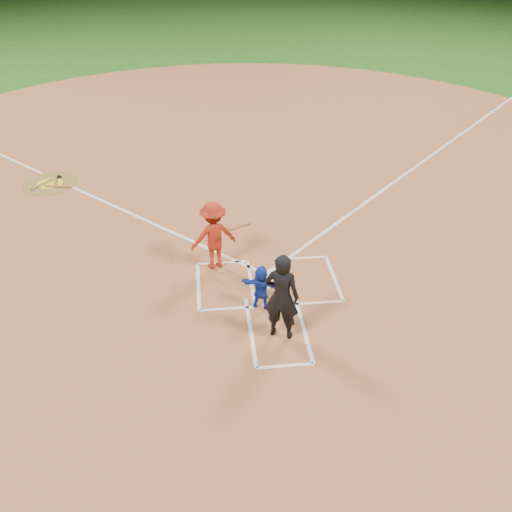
{
  "coord_description": "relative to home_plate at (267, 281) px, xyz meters",
  "views": [
    {
      "loc": [
        -1.41,
        -10.72,
        7.66
      ],
      "look_at": [
        -0.3,
        -0.4,
        1.0
      ],
      "focal_mm": 40.0,
      "sensor_mm": 36.0,
      "label": 1
    }
  ],
  "objects": [
    {
      "name": "on_deck_bat_b",
      "position": [
        -6.26,
        5.85,
        0.03
      ],
      "size": [
        0.55,
        0.71,
        0.06
      ],
      "primitive_type": "cylinder",
      "rotation": [
        1.57,
        0.0,
        -0.63
      ],
      "color": "#9E653A",
      "rests_on": "on_deck_circle"
    },
    {
      "name": "umpire",
      "position": [
        0.05,
        -1.88,
        0.95
      ],
      "size": [
        0.82,
        0.69,
        1.92
      ],
      "primitive_type": "imported",
      "rotation": [
        0.0,
        0.0,
        2.76
      ],
      "color": "black",
      "rests_on": "home_plate_dirt"
    },
    {
      "name": "ground",
      "position": [
        0.0,
        0.0,
        -0.02
      ],
      "size": [
        120.0,
        120.0,
        0.0
      ],
      "primitive_type": "plane",
      "color": "#1D5114",
      "rests_on": "ground"
    },
    {
      "name": "catcher",
      "position": [
        -0.24,
        -0.91,
        0.5
      ],
      "size": [
        0.99,
        0.62,
        1.02
      ],
      "primitive_type": "imported",
      "rotation": [
        0.0,
        0.0,
        2.78
      ],
      "color": "#1636B6",
      "rests_on": "home_plate_dirt"
    },
    {
      "name": "home_plate_dirt",
      "position": [
        0.0,
        6.0,
        -0.01
      ],
      "size": [
        28.0,
        28.0,
        0.01
      ],
      "primitive_type": "cylinder",
      "color": "#995632",
      "rests_on": "ground"
    },
    {
      "name": "home_plate",
      "position": [
        0.0,
        0.0,
        0.0
      ],
      "size": [
        0.6,
        0.6,
        0.02
      ],
      "primitive_type": "cylinder",
      "rotation": [
        0.0,
        0.0,
        3.14
      ],
      "color": "silver",
      "rests_on": "home_plate_dirt"
    },
    {
      "name": "on_deck_bat_c",
      "position": [
        -5.76,
        5.65,
        0.03
      ],
      "size": [
        0.83,
        0.24,
        0.06
      ],
      "primitive_type": "cylinder",
      "rotation": [
        1.57,
        0.0,
        1.35
      ],
      "color": "#955F36",
      "rests_on": "on_deck_circle"
    },
    {
      "name": "batter_at_plate",
      "position": [
        -1.17,
        0.8,
        0.84
      ],
      "size": [
        1.5,
        0.94,
        1.69
      ],
      "color": "#A92312",
      "rests_on": "home_plate_dirt"
    },
    {
      "name": "on_deck_bat_a",
      "position": [
        -5.91,
        6.2,
        0.03
      ],
      "size": [
        0.19,
        0.84,
        0.06
      ],
      "primitive_type": "cylinder",
      "rotation": [
        1.57,
        0.0,
        0.16
      ],
      "color": "brown",
      "rests_on": "on_deck_circle"
    },
    {
      "name": "chalk_markings",
      "position": [
        0.0,
        5.29,
        -0.01
      ],
      "size": [
        28.35,
        17.32,
        0.01
      ],
      "color": "white",
      "rests_on": "home_plate_dirt"
    },
    {
      "name": "on_deck_circle",
      "position": [
        -6.06,
        5.95,
        -0.0
      ],
      "size": [
        1.7,
        1.7,
        0.01
      ],
      "primitive_type": "cylinder",
      "color": "brown",
      "rests_on": "home_plate_dirt"
    },
    {
      "name": "on_deck_logo",
      "position": [
        -6.06,
        5.95,
        0.0
      ],
      "size": [
        0.8,
        0.8,
        0.0
      ],
      "primitive_type": "cylinder",
      "color": "yellow",
      "rests_on": "on_deck_circle"
    },
    {
      "name": "bat_weight_donut",
      "position": [
        -5.86,
        6.35,
        0.03
      ],
      "size": [
        0.19,
        0.19,
        0.05
      ],
      "primitive_type": "torus",
      "color": "black",
      "rests_on": "on_deck_circle"
    }
  ]
}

